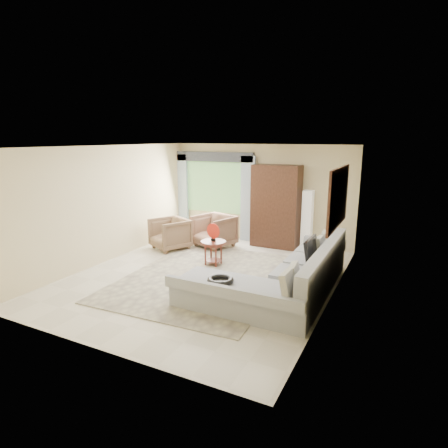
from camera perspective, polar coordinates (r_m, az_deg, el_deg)
The scene contains 17 objects.
ground at distance 7.72m, azimuth -2.85°, elevation -7.95°, with size 6.00×6.00×0.00m, color silver.
area_rug at distance 7.66m, azimuth -2.78°, elevation -8.06°, with size 3.00×4.00×0.02m, color #BAB493.
sectional_sofa at distance 6.82m, azimuth 9.70°, elevation -8.51°, with size 2.30×3.46×0.90m.
tv_screen at distance 7.12m, azimuth 13.21°, elevation -4.01°, with size 0.06×0.74×0.48m, color black.
garden_hose at distance 6.03m, azimuth -0.55°, elevation -8.56°, with size 0.43×0.43×0.09m, color black.
coffee_table at distance 8.27m, azimuth -1.63°, elevation -4.37°, with size 0.55×0.55×0.55m.
red_disc at distance 8.13m, azimuth -1.65°, elevation -1.06°, with size 0.34×0.34×0.03m, color red.
armchair_left at distance 9.54m, azimuth -8.24°, elevation -1.49°, with size 0.83×0.86×0.78m, color brown.
armchair_right at distance 9.62m, azimuth -1.52°, elevation -1.08°, with size 0.89×0.91×0.83m, color #8A614B.
potted_plant at distance 10.90m, azimuth -6.68°, elevation -0.39°, with size 0.44×0.38×0.49m, color #999999.
armoire at distance 9.63m, azimuth 7.93°, elevation 2.68°, with size 1.20×0.55×2.10m, color black.
floor_lamp at distance 9.53m, azimuth 12.55°, elevation 0.53°, with size 0.24×0.24×1.50m, color silver.
window at distance 10.55m, azimuth -1.42°, elevation 5.62°, with size 1.80×0.04×1.40m, color #669E59.
curtain_left at distance 11.04m, azimuth -6.47°, elevation 4.57°, with size 0.40×0.08×2.30m, color #9EB7CC.
curtain_right at distance 10.06m, azimuth 3.65°, elevation 3.80°, with size 0.40×0.08×2.30m, color #9EB7CC.
valance at distance 10.41m, azimuth -1.63°, elevation 10.22°, with size 2.40×0.12×0.26m, color #1E232D.
wall_mirror at distance 6.79m, azimuth 17.00°, elevation 3.87°, with size 0.05×1.70×1.05m.
Camera 1 is at (3.56, -6.27, 2.77)m, focal length 30.00 mm.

